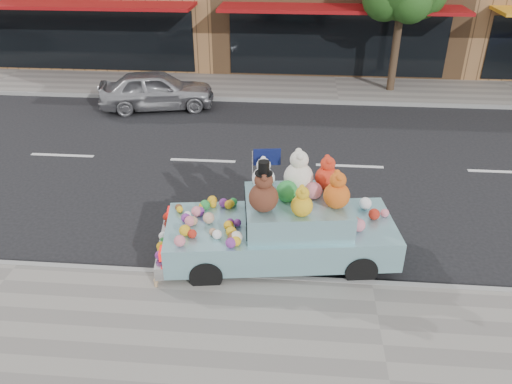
# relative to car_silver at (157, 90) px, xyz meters

# --- Properties ---
(ground) EXTENTS (120.00, 120.00, 0.00)m
(ground) POSITION_rel_car_silver_xyz_m (6.29, -4.03, -0.66)
(ground) COLOR black
(ground) RESTS_ON ground
(near_sidewalk) EXTENTS (60.00, 3.00, 0.12)m
(near_sidewalk) POSITION_rel_car_silver_xyz_m (6.29, -10.53, -0.60)
(near_sidewalk) COLOR gray
(near_sidewalk) RESTS_ON ground
(far_sidewalk) EXTENTS (60.00, 3.00, 0.12)m
(far_sidewalk) POSITION_rel_car_silver_xyz_m (6.29, 2.47, -0.60)
(far_sidewalk) COLOR gray
(far_sidewalk) RESTS_ON ground
(near_kerb) EXTENTS (60.00, 0.12, 0.13)m
(near_kerb) POSITION_rel_car_silver_xyz_m (6.29, -9.03, -0.59)
(near_kerb) COLOR gray
(near_kerb) RESTS_ON ground
(far_kerb) EXTENTS (60.00, 0.12, 0.13)m
(far_kerb) POSITION_rel_car_silver_xyz_m (6.29, 0.97, -0.59)
(far_kerb) COLOR gray
(far_kerb) RESTS_ON ground
(car_silver) EXTENTS (4.11, 2.34, 1.32)m
(car_silver) POSITION_rel_car_silver_xyz_m (0.00, 0.00, 0.00)
(car_silver) COLOR #A6A6AB
(car_silver) RESTS_ON ground
(art_car) EXTENTS (4.67, 2.33, 2.31)m
(art_car) POSITION_rel_car_silver_xyz_m (4.62, -8.31, 0.14)
(art_car) COLOR black
(art_car) RESTS_ON ground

